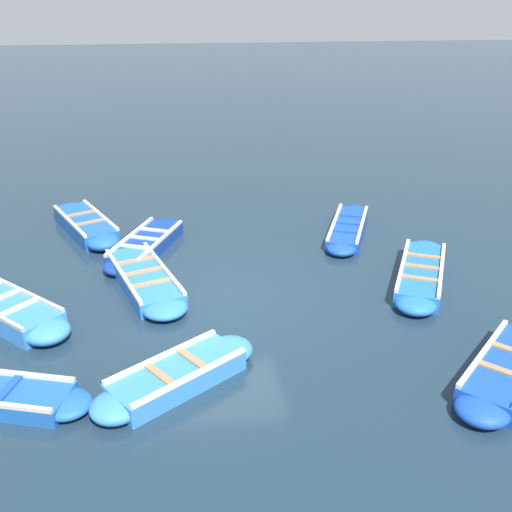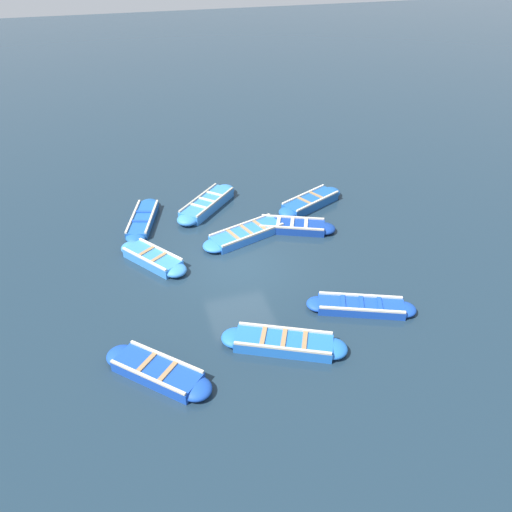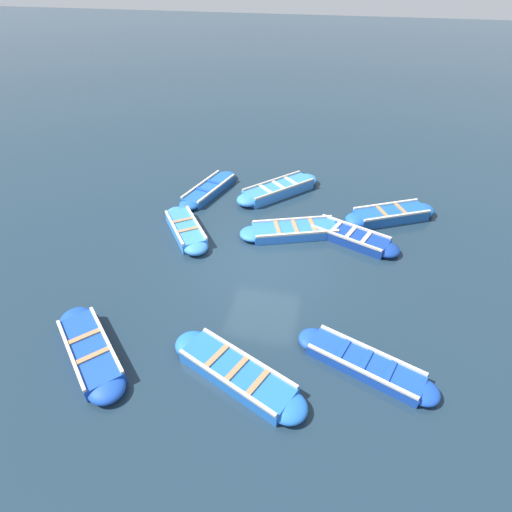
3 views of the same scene
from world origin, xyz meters
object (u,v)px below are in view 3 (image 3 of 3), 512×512
(boat_outer_left, at_px, (390,215))
(boat_stern_in, at_px, (350,236))
(boat_alongside, at_px, (186,229))
(boat_bow_out, at_px, (209,189))
(boat_drifting, at_px, (365,364))
(boat_outer_right, at_px, (278,189))
(boat_end_of_row, at_px, (90,351))
(boat_far_corner, at_px, (237,373))
(boat_inner_gap, at_px, (295,231))

(boat_outer_left, distance_m, boat_stern_in, 2.25)
(boat_alongside, height_order, boat_bow_out, boat_alongside)
(boat_drifting, distance_m, boat_outer_right, 8.92)
(boat_outer_left, relative_size, boat_bow_out, 0.99)
(boat_outer_left, bearing_deg, boat_drifting, -7.91)
(boat_alongside, distance_m, boat_bow_out, 3.09)
(boat_outer_left, xyz_separation_m, boat_end_of_row, (8.15, -7.76, -0.02))
(boat_outer_right, bearing_deg, boat_alongside, -37.91)
(boat_outer_left, xyz_separation_m, boat_outer_right, (-1.09, -4.47, 0.00))
(boat_drifting, xyz_separation_m, boat_outer_right, (-8.22, -3.48, 0.05))
(boat_far_corner, height_order, boat_outer_right, boat_outer_right)
(boat_inner_gap, distance_m, boat_outer_right, 3.02)
(boat_bow_out, bearing_deg, boat_stern_in, 68.55)
(boat_end_of_row, bearing_deg, boat_far_corner, 91.50)
(boat_outer_left, height_order, boat_outer_right, boat_outer_right)
(boat_outer_left, distance_m, boat_outer_right, 4.60)
(boat_alongside, bearing_deg, boat_outer_right, 142.09)
(boat_inner_gap, xyz_separation_m, boat_outer_left, (-1.74, 3.41, 0.03))
(boat_stern_in, bearing_deg, boat_outer_right, -133.02)
(boat_alongside, height_order, boat_outer_right, boat_outer_right)
(boat_far_corner, xyz_separation_m, boat_drifting, (-0.92, 2.99, -0.03))
(boat_drifting, relative_size, boat_outer_right, 1.03)
(boat_alongside, relative_size, boat_drifting, 0.85)
(boat_far_corner, height_order, boat_alongside, boat_alongside)
(boat_alongside, height_order, boat_drifting, boat_alongside)
(boat_inner_gap, relative_size, boat_outer_right, 1.17)
(boat_outer_left, distance_m, boat_end_of_row, 11.25)
(boat_end_of_row, bearing_deg, boat_outer_left, 136.39)
(boat_alongside, relative_size, boat_outer_right, 0.88)
(boat_drifting, bearing_deg, boat_stern_in, -174.93)
(boat_inner_gap, height_order, boat_end_of_row, boat_end_of_row)
(boat_far_corner, relative_size, boat_drifting, 1.06)
(boat_bow_out, bearing_deg, boat_end_of_row, -2.77)
(boat_far_corner, bearing_deg, boat_stern_in, 158.39)
(boat_far_corner, relative_size, boat_alongside, 1.24)
(boat_bow_out, bearing_deg, boat_drifting, 39.41)
(boat_alongside, xyz_separation_m, boat_stern_in, (-0.78, 5.78, -0.02))
(boat_drifting, bearing_deg, boat_far_corner, -72.86)
(boat_outer_right, relative_size, boat_stern_in, 0.97)
(boat_end_of_row, bearing_deg, boat_stern_in, 135.70)
(boat_alongside, distance_m, boat_outer_right, 4.54)
(boat_far_corner, bearing_deg, boat_outer_left, 153.66)
(boat_alongside, bearing_deg, boat_outer_left, 108.92)
(boat_bow_out, distance_m, boat_end_of_row, 8.76)
(boat_inner_gap, xyz_separation_m, boat_outer_right, (-2.83, -1.06, 0.04))
(boat_outer_right, distance_m, boat_bow_out, 2.91)
(boat_end_of_row, bearing_deg, boat_alongside, 174.90)
(boat_stern_in, relative_size, boat_end_of_row, 1.16)
(boat_far_corner, relative_size, boat_outer_right, 1.10)
(boat_inner_gap, height_order, boat_stern_in, same)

